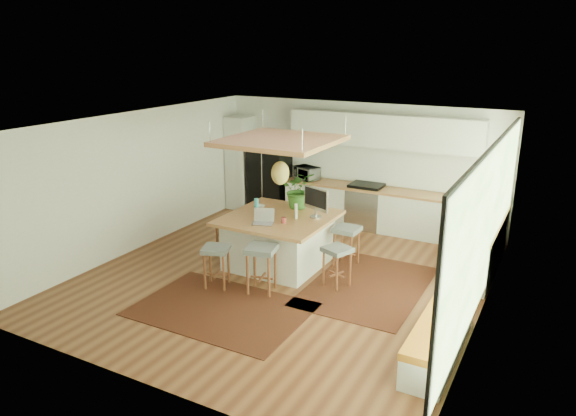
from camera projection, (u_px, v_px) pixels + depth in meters
The scene contains 35 objects.
floor at pixel (285, 277), 9.41m from camera, with size 7.00×7.00×0.00m, color #532917.
ceiling at pixel (284, 123), 8.61m from camera, with size 7.00×7.00×0.00m, color white.
wall_back at pixel (360, 164), 11.95m from camera, with size 6.50×6.50×0.00m, color silver.
wall_front at pixel (136, 281), 6.06m from camera, with size 6.50×6.50×0.00m, color silver.
wall_left at pixel (139, 181), 10.48m from camera, with size 7.00×7.00×0.00m, color silver.
wall_right at pixel (487, 234), 7.54m from camera, with size 7.00×7.00×0.00m, color silver.
window_wall at pixel (485, 231), 7.54m from camera, with size 0.10×6.20×2.60m, color black, non-canonical shape.
pantry at pixel (241, 163), 13.09m from camera, with size 0.55×0.60×2.25m, color silver.
back_counter_base at pixel (376, 210), 11.70m from camera, with size 4.20×0.60×0.88m, color silver.
back_counter_top at pixel (377, 189), 11.57m from camera, with size 4.24×0.64×0.05m, color #945A34.
backsplash at pixel (383, 166), 11.69m from camera, with size 4.20×0.02×0.80m, color white.
upper_cabinets at pixel (382, 131), 11.32m from camera, with size 4.20×0.34×0.70m, color silver.
range at pixel (366, 206), 11.80m from camera, with size 0.76×0.62×1.00m, color #A5A5AA, non-canonical shape.
right_counter_base at pixel (481, 246), 9.63m from camera, with size 0.60×2.50×0.88m, color silver.
right_counter_top at pixel (484, 221), 9.50m from camera, with size 0.64×2.54×0.05m, color #945A34.
window_bench at pixel (439, 338), 6.99m from camera, with size 0.52×2.00×0.50m, color silver, non-canonical shape.
ceiling_panel at pixel (280, 156), 9.28m from camera, with size 1.86×1.86×0.80m, color #945A34, non-canonical shape.
rug_near at pixel (221, 309), 8.26m from camera, with size 2.60×1.80×0.01m, color black.
rug_right at pixel (367, 286), 9.04m from camera, with size 1.80×2.60×0.01m, color black.
fridge at pixel (270, 174), 12.80m from camera, with size 0.90×0.70×1.81m, color black, non-canonical shape.
island at pixel (279, 240), 9.82m from camera, with size 1.85×1.85×0.93m, color #945A34, non-canonical shape.
stool_near_left at pixel (217, 267), 8.94m from camera, with size 0.42×0.42×0.71m, color #51565A, non-canonical shape.
stool_near_right at pixel (262, 272), 8.76m from camera, with size 0.47×0.47×0.80m, color #51565A, non-canonical shape.
stool_right_front at pixel (337, 266), 8.96m from camera, with size 0.41×0.41×0.70m, color #51565A, non-canonical shape.
stool_right_back at pixel (346, 247), 9.79m from camera, with size 0.44×0.44×0.74m, color #51565A, non-canonical shape.
stool_left_side at pixel (228, 235), 10.39m from camera, with size 0.39×0.39×0.66m, color #51565A, non-canonical shape.
laptop at pixel (263, 217), 9.24m from camera, with size 0.36×0.38×0.27m, color #A5A5AA, non-canonical shape.
monitor at pixel (316, 203), 9.56m from camera, with size 0.60×0.21×0.55m, color #A5A5AA, non-canonical shape.
microwave at pixel (307, 172), 12.26m from camera, with size 0.54×0.30×0.37m, color #A5A5AA.
island_plant at pixel (299, 193), 10.11m from camera, with size 0.65×0.72×0.56m, color #1E4C19.
island_bowl at pixel (260, 206), 10.19m from camera, with size 0.19×0.19×0.05m, color silver.
island_bottle_0 at pixel (256, 206), 9.99m from camera, with size 0.07×0.07×0.19m, color #31A4C5.
island_bottle_1 at pixel (255, 210), 9.71m from camera, with size 0.07×0.07×0.19m, color silver.
island_bottle_2 at pixel (283, 218), 9.29m from camera, with size 0.07×0.07×0.19m, color maroon.
island_bottle_3 at pixel (297, 213), 9.54m from camera, with size 0.07×0.07×0.19m, color silver.
Camera 1 is at (4.14, -7.58, 3.93)m, focal length 33.49 mm.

